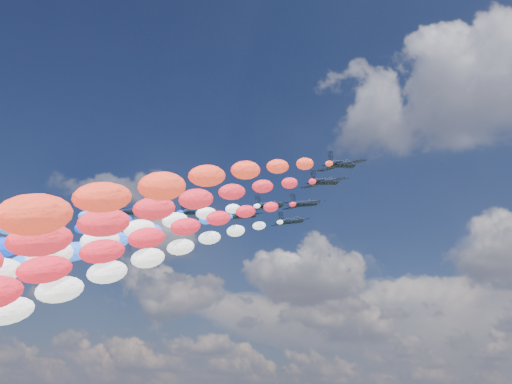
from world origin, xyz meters
The scene contains 13 objects.
jet_0 centered at (-27.14, -5.77, 107.54)m, with size 9.51×12.76×2.81m, color black, non-canonical shape.
jet_1 centered at (-15.76, 2.33, 107.54)m, with size 9.51×12.76×2.81m, color black, non-canonical shape.
jet_2 centered at (-8.32, 11.01, 107.54)m, with size 9.51×12.76×2.81m, color black, non-canonical shape.
jet_3 centered at (0.80, 8.40, 107.54)m, with size 9.51×12.76×2.81m, color black, non-canonical shape.
trail_3 centered at (0.80, -52.07, 79.27)m, with size 5.72×116.34×59.02m, color white, non-canonical shape.
jet_4 centered at (-1.50, 21.05, 107.54)m, with size 9.51×12.76×2.81m, color black, non-canonical shape.
trail_4 centered at (-1.50, -39.42, 79.27)m, with size 5.72×116.34×59.02m, color white, non-canonical shape.
jet_5 centered at (7.69, 11.87, 107.54)m, with size 9.51×12.76×2.81m, color black, non-canonical shape.
trail_5 centered at (7.69, -48.60, 79.27)m, with size 5.72×116.34×59.02m, color red, non-canonical shape.
jet_6 centered at (18.03, 2.53, 107.54)m, with size 9.51×12.76×2.81m, color black, non-canonical shape.
trail_6 centered at (18.03, -57.95, 79.27)m, with size 5.72×116.34×59.02m, color red, non-canonical shape.
jet_7 centered at (25.10, -3.62, 107.54)m, with size 9.51×12.76×2.81m, color black, non-canonical shape.
trail_7 centered at (25.10, -64.09, 79.27)m, with size 5.72×116.34×59.02m, color red, non-canonical shape.
Camera 1 is at (74.51, -102.26, 62.09)m, focal length 44.22 mm.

